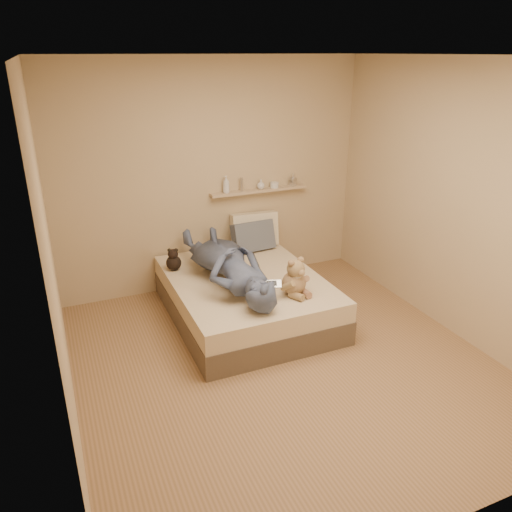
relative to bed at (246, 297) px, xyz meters
name	(u,v)px	position (x,y,z in m)	size (l,w,h in m)	color
room	(287,227)	(0.00, -0.93, 1.08)	(3.80, 3.80, 3.80)	#97714E
bed	(246,297)	(0.00, 0.00, 0.00)	(1.50, 1.90, 0.45)	brown
game_console	(271,284)	(0.04, -0.55, 0.39)	(0.20, 0.13, 0.06)	#B9BCC1
teddy_bear	(295,280)	(0.29, -0.55, 0.38)	(0.31, 0.31, 0.38)	#977A52
dark_plush	(174,261)	(-0.63, 0.49, 0.33)	(0.16, 0.16, 0.25)	black
pillow_cream	(254,229)	(0.46, 0.83, 0.43)	(0.55, 0.16, 0.40)	beige
pillow_grey	(253,236)	(0.38, 0.69, 0.40)	(0.50, 0.14, 0.34)	slate
person	(228,264)	(-0.20, -0.03, 0.43)	(0.62, 1.70, 0.41)	#4E577B
wall_shelf	(259,190)	(0.55, 0.91, 0.88)	(1.20, 0.12, 0.03)	tan
shelf_bottles	(257,184)	(0.53, 0.91, 0.96)	(0.95, 0.11, 0.20)	silver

